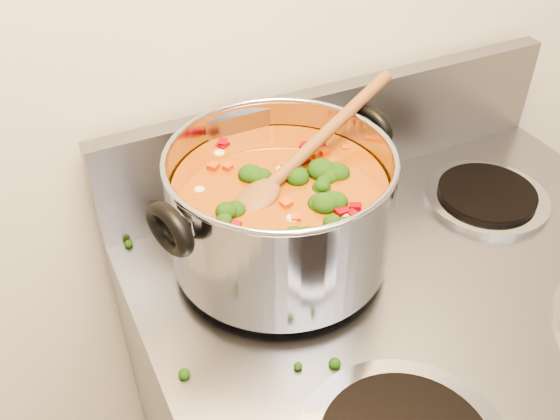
% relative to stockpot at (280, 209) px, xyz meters
% --- Properties ---
extents(stockpot, '(0.35, 0.29, 0.17)m').
position_rel_stockpot_xyz_m(stockpot, '(0.00, 0.00, 0.00)').
color(stockpot, '#A7A7AF').
rests_on(stockpot, electric_range).
extents(wooden_spoon, '(0.30, 0.14, 0.09)m').
position_rel_stockpot_xyz_m(wooden_spoon, '(0.02, 0.01, 0.06)').
color(wooden_spoon, brown).
rests_on(wooden_spoon, stockpot).
extents(cooktop_crumbs, '(0.23, 0.22, 0.01)m').
position_rel_stockpot_xyz_m(cooktop_crumbs, '(-0.07, -0.15, -0.09)').
color(cooktop_crumbs, black).
rests_on(cooktop_crumbs, electric_range).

